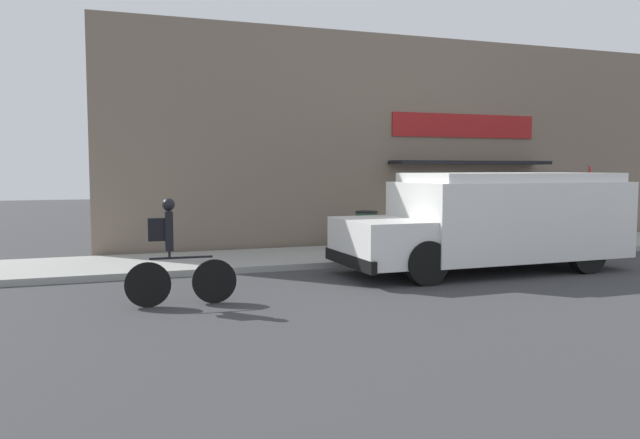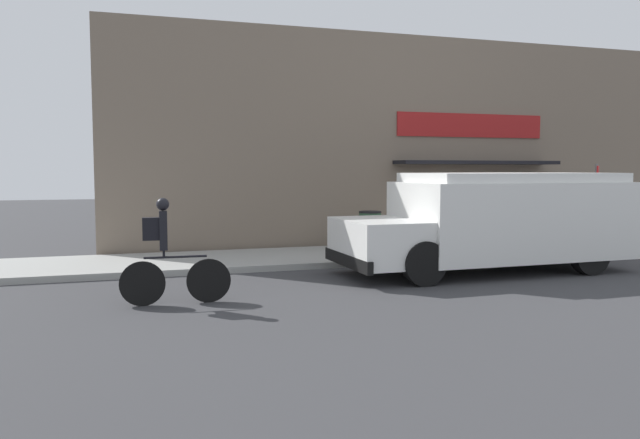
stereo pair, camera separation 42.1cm
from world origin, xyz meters
name	(u,v)px [view 2 (the right image)]	position (x,y,z in m)	size (l,w,h in m)	color
ground_plane	(476,261)	(0.00, 0.00, 0.00)	(70.00, 70.00, 0.00)	#38383A
sidewalk	(446,251)	(0.00, 1.42, 0.07)	(28.00, 2.84, 0.14)	#999993
storefront	(421,143)	(0.05, 3.04, 2.90)	(17.09, 1.03, 5.82)	#756656
school_bus	(496,220)	(-0.42, -1.38, 1.10)	(6.23, 2.81, 2.09)	white
cyclist	(168,255)	(-7.26, -2.62, 0.80)	(1.75, 0.20, 1.72)	black
stop_sign_post	(597,191)	(3.84, 0.50, 1.59)	(0.45, 0.45, 2.16)	slate
trash_bin	(370,230)	(-1.93, 1.90, 0.62)	(0.57, 0.57, 0.96)	#2D5138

